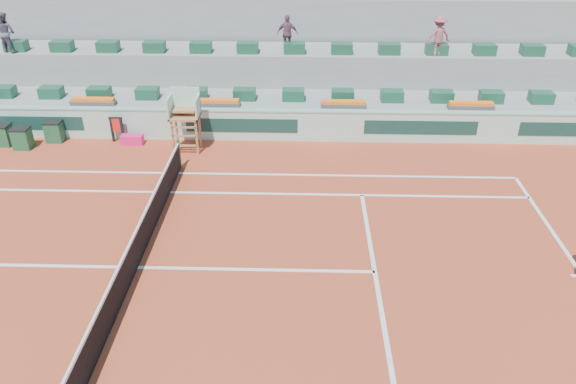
{
  "coord_description": "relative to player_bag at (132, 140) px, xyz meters",
  "views": [
    {
      "loc": [
        4.44,
        -12.03,
        9.28
      ],
      "look_at": [
        4.0,
        2.5,
        1.0
      ],
      "focal_mm": 35.0,
      "sensor_mm": 36.0,
      "label": 1
    }
  ],
  "objects": [
    {
      "name": "seat_row_upper",
      "position": [
        2.28,
        3.81,
        2.63
      ],
      "size": [
        32.9,
        0.6,
        0.44
      ],
      "color": "#194C32",
      "rests_on": "seating_tier_upper"
    },
    {
      "name": "player_bag",
      "position": [
        0.0,
        0.0,
        0.0
      ],
      "size": [
        0.85,
        0.38,
        0.38
      ],
      "primitive_type": "cube",
      "color": "#ED1E69",
      "rests_on": "ground"
    },
    {
      "name": "seat_row_lower",
      "position": [
        2.28,
        1.91,
        1.23
      ],
      "size": [
        32.9,
        0.6,
        0.44
      ],
      "color": "#194C32",
      "rests_on": "seating_tier_lower"
    },
    {
      "name": "spectator_left",
      "position": [
        -5.93,
        3.59,
        3.25
      ],
      "size": [
        0.97,
        0.86,
        1.68
      ],
      "primitive_type": "imported",
      "rotation": [
        0.0,
        0.0,
        2.83
      ],
      "color": "#555462",
      "rests_on": "seating_tier_upper"
    },
    {
      "name": "drink_cooler_a",
      "position": [
        -3.12,
        0.19,
        0.23
      ],
      "size": [
        0.66,
        0.57,
        0.84
      ],
      "color": "#1A4E2F",
      "rests_on": "ground"
    },
    {
      "name": "drink_cooler_c",
      "position": [
        -5.02,
        -0.22,
        0.23
      ],
      "size": [
        0.71,
        0.61,
        0.84
      ],
      "color": "#1A4E2F",
      "rests_on": "ground"
    },
    {
      "name": "tennis_net",
      "position": [
        2.28,
        -7.89,
        0.34
      ],
      "size": [
        0.1,
        11.97,
        1.1
      ],
      "color": "black",
      "rests_on": "ground"
    },
    {
      "name": "umpire_chair",
      "position": [
        2.28,
        -0.4,
        1.35
      ],
      "size": [
        1.1,
        0.9,
        2.4
      ],
      "color": "#9C653B",
      "rests_on": "ground"
    },
    {
      "name": "towel_rack",
      "position": [
        -0.62,
        0.22,
        0.42
      ],
      "size": [
        0.53,
        0.09,
        1.03
      ],
      "color": "black",
      "rests_on": "ground"
    },
    {
      "name": "spectator_mid",
      "position": [
        5.97,
        4.03,
        3.18
      ],
      "size": [
        0.92,
        0.44,
        1.53
      ],
      "primitive_type": "imported",
      "rotation": [
        0.0,
        0.0,
        3.07
      ],
      "color": "#6F4A5A",
      "rests_on": "seating_tier_upper"
    },
    {
      "name": "seating_tier_lower",
      "position": [
        2.28,
        2.81,
        0.41
      ],
      "size": [
        36.0,
        4.0,
        1.2
      ],
      "primitive_type": "cube",
      "color": "gray",
      "rests_on": "ground"
    },
    {
      "name": "ground",
      "position": [
        2.28,
        -7.89,
        -0.19
      ],
      "size": [
        90.0,
        90.0,
        0.0
      ],
      "primitive_type": "plane",
      "color": "#A2391F",
      "rests_on": "ground"
    },
    {
      "name": "stadium_back_wall",
      "position": [
        2.28,
        6.01,
        2.01
      ],
      "size": [
        36.0,
        0.4,
        4.4
      ],
      "primitive_type": "cube",
      "color": "gray",
      "rests_on": "ground"
    },
    {
      "name": "flower_planters",
      "position": [
        0.78,
        1.11,
        1.15
      ],
      "size": [
        26.8,
        0.36,
        0.28
      ],
      "color": "#4A4A4A",
      "rests_on": "seating_tier_lower"
    },
    {
      "name": "spectator_right",
      "position": [
        12.22,
        3.6,
        3.24
      ],
      "size": [
        1.21,
        0.91,
        1.67
      ],
      "primitive_type": "imported",
      "rotation": [
        0.0,
        0.0,
        3.44
      ],
      "color": "#9D4E58",
      "rests_on": "seating_tier_upper"
    },
    {
      "name": "seating_tier_upper",
      "position": [
        2.28,
        4.41,
        1.11
      ],
      "size": [
        36.0,
        2.4,
        2.6
      ],
      "primitive_type": "cube",
      "color": "gray",
      "rests_on": "ground"
    },
    {
      "name": "drink_cooler_b",
      "position": [
        -4.1,
        -0.5,
        0.23
      ],
      "size": [
        0.67,
        0.58,
        0.84
      ],
      "color": "#1A4E2F",
      "rests_on": "ground"
    },
    {
      "name": "advertising_hoarding",
      "position": [
        2.3,
        0.61,
        0.45
      ],
      "size": [
        36.0,
        0.34,
        1.26
      ],
      "color": "#A8D3C1",
      "rests_on": "ground"
    },
    {
      "name": "court_lines",
      "position": [
        2.28,
        -7.89,
        -0.18
      ],
      "size": [
        23.89,
        11.09,
        0.01
      ],
      "color": "silver",
      "rests_on": "ground"
    }
  ]
}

